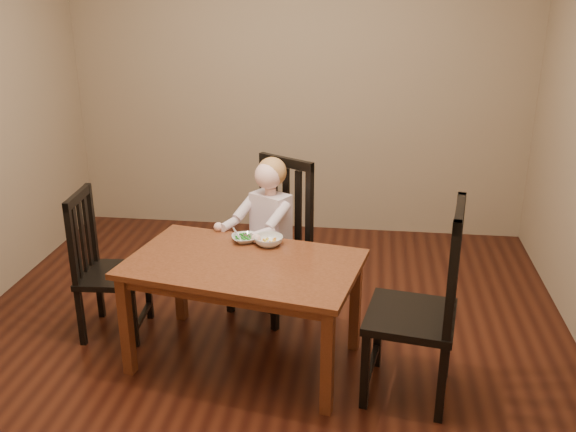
# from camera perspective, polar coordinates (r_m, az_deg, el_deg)

# --- Properties ---
(room) EXTENTS (4.01, 4.01, 2.71)m
(room) POSITION_cam_1_polar(r_m,az_deg,el_deg) (3.70, -2.61, 7.25)
(room) COLOR #3C180C
(room) RESTS_ON ground
(dining_table) EXTENTS (1.45, 1.03, 0.66)m
(dining_table) POSITION_cam_1_polar(r_m,az_deg,el_deg) (3.74, -3.99, -5.10)
(dining_table) COLOR #4A2511
(dining_table) RESTS_ON room
(chair_child) EXTENTS (0.62, 0.61, 1.06)m
(chair_child) POSITION_cam_1_polar(r_m,az_deg,el_deg) (4.38, -1.25, -2.17)
(chair_child) COLOR black
(chair_child) RESTS_ON room
(chair_left) EXTENTS (0.42, 0.44, 0.96)m
(chair_left) POSITION_cam_1_polar(r_m,az_deg,el_deg) (4.26, -15.99, -4.40)
(chair_left) COLOR black
(chair_left) RESTS_ON room
(chair_right) EXTENTS (0.54, 0.56, 1.13)m
(chair_right) POSITION_cam_1_polar(r_m,az_deg,el_deg) (3.53, 11.86, -7.96)
(chair_right) COLOR black
(chair_right) RESTS_ON room
(toddler) EXTENTS (0.51, 0.54, 0.58)m
(toddler) POSITION_cam_1_polar(r_m,az_deg,el_deg) (4.28, -1.72, -0.53)
(toddler) COLOR white
(toddler) RESTS_ON chair_child
(bowl_peas) EXTENTS (0.20, 0.20, 0.04)m
(bowl_peas) POSITION_cam_1_polar(r_m,az_deg,el_deg) (3.97, -3.88, -2.01)
(bowl_peas) COLOR silver
(bowl_peas) RESTS_ON dining_table
(bowl_veg) EXTENTS (0.19, 0.19, 0.06)m
(bowl_veg) POSITION_cam_1_polar(r_m,az_deg,el_deg) (3.91, -1.75, -2.21)
(bowl_veg) COLOR silver
(bowl_veg) RESTS_ON dining_table
(fork) EXTENTS (0.09, 0.12, 0.05)m
(fork) POSITION_cam_1_polar(r_m,az_deg,el_deg) (3.96, -4.53, -1.71)
(fork) COLOR silver
(fork) RESTS_ON bowl_peas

